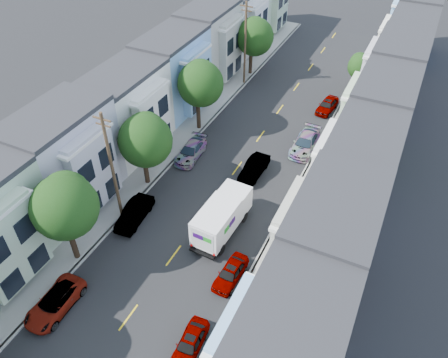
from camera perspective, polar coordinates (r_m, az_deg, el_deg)
The scene contains 25 objects.
ground at distance 34.65m, azimuth -6.61°, elevation -9.92°, with size 160.00×160.00×0.00m, color black.
road_slab at distance 44.37m, azimuth 3.33°, elevation 3.61°, with size 12.00×70.00×0.02m, color black.
curb_left at distance 46.47m, azimuth -3.58°, elevation 5.60°, with size 0.30×70.00×0.15m, color gray.
curb_right at distance 42.94m, azimuth 10.77°, elevation 1.53°, with size 0.30×70.00×0.15m, color gray.
sidewalk_left at distance 47.02m, azimuth -4.98°, elevation 5.98°, with size 2.60×70.00×0.15m, color gray.
sidewalk_right at distance 42.74m, azimuth 12.42°, elevation 1.05°, with size 2.60×70.00×0.15m, color gray.
centerline at distance 44.37m, azimuth 3.32°, elevation 3.60°, with size 0.12×70.00×0.01m, color gold.
townhouse_row_left at distance 48.83m, azimuth -8.88°, elevation 6.95°, with size 5.00×70.00×8.50m, color silver.
townhouse_row_right at distance 42.45m, azimuth 17.29°, elevation -0.46°, with size 5.00×70.00×8.50m, color silver.
tree_b at distance 32.11m, azimuth -20.19°, elevation -3.44°, with size 4.70×4.70×7.93m.
tree_c at distance 38.03m, azimuth -10.35°, elevation 4.97°, with size 4.70×4.70×7.25m.
tree_d at distance 44.93m, azimuth -3.20°, elevation 12.30°, with size 4.70×4.70×7.79m.
tree_e at distance 56.74m, azimuth 3.93°, elevation 18.04°, with size 4.70×4.70×7.42m.
tree_far_r at distance 54.35m, azimuth 17.25°, elevation 13.80°, with size 2.90×2.90×5.26m.
utility_pole_near at distance 35.14m, azimuth -14.41°, elevation 1.46°, with size 1.60×0.26×10.00m.
utility_pole_far at distance 54.38m, azimuth 2.78°, elevation 17.18°, with size 1.60×0.26×10.00m.
fedex_truck at distance 34.95m, azimuth -0.28°, elevation -4.89°, with size 2.42×6.29×3.02m.
lead_sedan at distance 41.10m, azimuth 3.95°, elevation 1.40°, with size 1.54×4.38×1.46m, color black.
parked_left_b at distance 33.20m, azimuth -21.21°, elevation -14.83°, with size 2.15×4.67×1.30m, color black.
parked_left_c at distance 37.29m, azimuth -11.62°, elevation -4.43°, with size 1.55×4.39×1.46m, color #9A9BB1.
parked_left_d at distance 43.32m, azimuth -4.35°, elevation 3.64°, with size 1.94×4.61×1.38m, color #401409.
parked_right_a at distance 29.64m, azimuth -4.49°, elevation -20.63°, with size 1.49×3.90×1.27m, color #4D5457.
parked_right_b at distance 32.58m, azimuth 0.84°, elevation -12.20°, with size 1.52×3.96×1.28m, color white.
parked_right_c at distance 44.93m, azimuth 10.55°, elevation 4.63°, with size 2.14×5.09×1.53m, color black.
parked_right_d at distance 51.84m, azimuth 13.33°, elevation 9.34°, with size 1.64×4.28×1.39m, color #060C35.
Camera 1 is at (13.06, -18.11, 26.49)m, focal length 35.00 mm.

